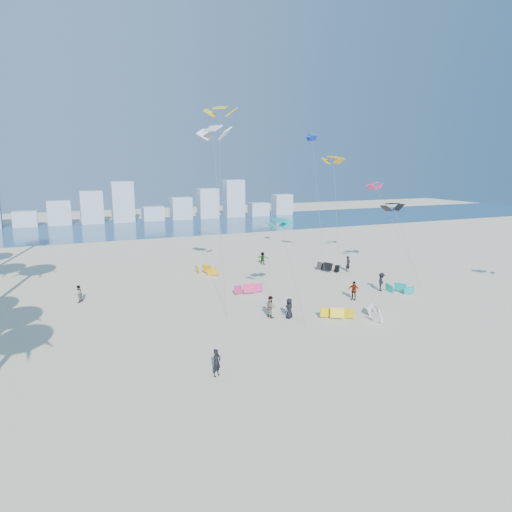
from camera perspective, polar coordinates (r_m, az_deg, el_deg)
name	(u,v)px	position (r m, az deg, el deg)	size (l,w,h in m)	color
ground	(326,401)	(25.60, 8.55, -17.01)	(220.00, 220.00, 0.00)	beige
ocean	(124,228)	(92.60, -15.77, 3.29)	(220.00, 220.00, 0.00)	navy
kitesurfer_near	(217,363)	(27.67, -4.80, -12.79)	(0.60, 0.39, 1.63)	black
kitesurfer_mid	(270,307)	(37.45, 1.74, -6.16)	(0.86, 0.67, 1.76)	gray
kitesurfers_far	(298,280)	(46.33, 5.09, -2.86)	(29.54, 20.33, 1.79)	black
grounded_kites	(305,286)	(45.51, 5.93, -3.63)	(17.02, 23.22, 0.99)	#D7B60B
flying_kites	(306,158)	(48.74, 6.08, 11.76)	(31.37, 27.76, 18.72)	#0C968F
distant_skyline	(110,208)	(101.99, -17.31, 5.64)	(85.00, 3.00, 8.40)	#9EADBF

